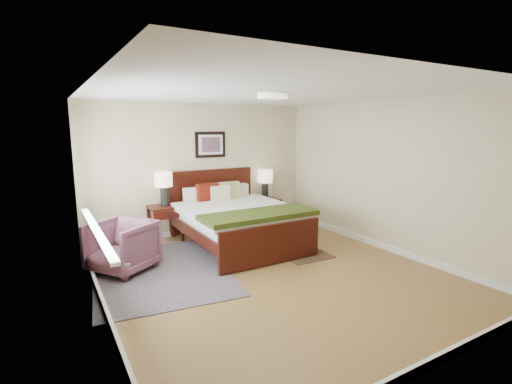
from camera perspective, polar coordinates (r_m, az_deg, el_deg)
floor at (r=5.42m, az=2.34°, el=-12.35°), size 5.00×5.00×0.00m
back_wall at (r=7.29m, az=-8.26°, el=3.51°), size 4.50×0.04×2.50m
front_wall at (r=3.31m, az=26.63°, el=-5.24°), size 4.50×0.04×2.50m
left_wall at (r=4.32m, az=-23.59°, el=-1.66°), size 0.04×5.00×2.50m
right_wall at (r=6.56m, az=19.23°, el=2.34°), size 0.04×5.00×2.50m
ceiling at (r=5.03m, az=2.55°, el=15.01°), size 4.50×5.00×0.02m
window at (r=4.99m, az=-24.06°, el=1.25°), size 0.11×2.72×1.32m
door at (r=2.70m, az=-18.26°, el=-11.99°), size 0.06×1.00×2.18m
ceil_fixture at (r=5.03m, az=2.54°, el=14.61°), size 0.44×0.44×0.08m
bed at (r=6.48m, az=-2.99°, el=-3.41°), size 1.86×2.26×1.22m
wall_art at (r=7.29m, az=-7.01°, el=7.24°), size 0.62×0.05×0.50m
nightstand_left at (r=6.90m, az=-13.79°, el=-3.11°), size 0.55×0.50×0.66m
nightstand_right at (r=7.80m, az=1.46°, el=-2.63°), size 0.57×0.43×0.57m
lamp_left at (r=6.82m, az=-14.04°, el=1.41°), size 0.31×0.31×0.61m
lamp_right at (r=7.70m, az=1.42°, el=1.99°), size 0.31×0.31×0.61m
armchair at (r=5.70m, az=-19.87°, el=-7.88°), size 1.11×1.11×0.74m
rug_persian at (r=5.64m, az=-14.52°, el=-11.67°), size 2.08×2.73×0.01m
rug_navy at (r=6.35m, az=6.41°, el=-8.96°), size 0.80×1.15×0.01m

